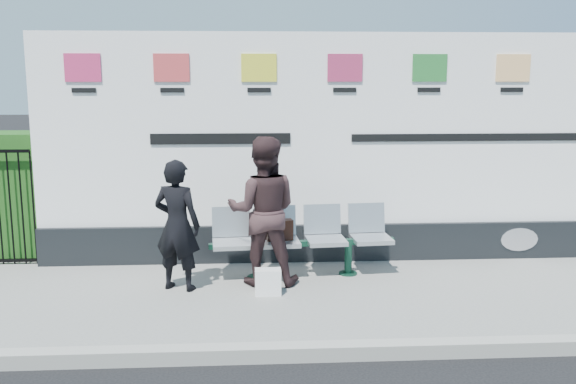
{
  "coord_description": "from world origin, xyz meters",
  "views": [
    {
      "loc": [
        -0.73,
        -4.51,
        2.57
      ],
      "look_at": [
        -0.29,
        2.74,
        1.25
      ],
      "focal_mm": 40.0,
      "sensor_mm": 36.0,
      "label": 1
    }
  ],
  "objects_px": {
    "billboard": "(343,164)",
    "woman_right": "(263,211)",
    "woman_left": "(177,225)",
    "bench": "(303,258)"
  },
  "relations": [
    {
      "from": "billboard",
      "to": "woman_right",
      "type": "bearing_deg",
      "value": -138.0
    },
    {
      "from": "woman_right",
      "to": "woman_left",
      "type": "bearing_deg",
      "value": 13.95
    },
    {
      "from": "woman_left",
      "to": "billboard",
      "type": "bearing_deg",
      "value": -130.79
    },
    {
      "from": "woman_left",
      "to": "bench",
      "type": "bearing_deg",
      "value": -144.53
    },
    {
      "from": "billboard",
      "to": "woman_left",
      "type": "bearing_deg",
      "value": -151.15
    },
    {
      "from": "bench",
      "to": "woman_left",
      "type": "height_order",
      "value": "woman_left"
    },
    {
      "from": "billboard",
      "to": "bench",
      "type": "relative_size",
      "value": 3.64
    },
    {
      "from": "billboard",
      "to": "woman_left",
      "type": "height_order",
      "value": "billboard"
    },
    {
      "from": "woman_left",
      "to": "woman_right",
      "type": "distance_m",
      "value": 1.01
    },
    {
      "from": "bench",
      "to": "woman_left",
      "type": "distance_m",
      "value": 1.62
    }
  ]
}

